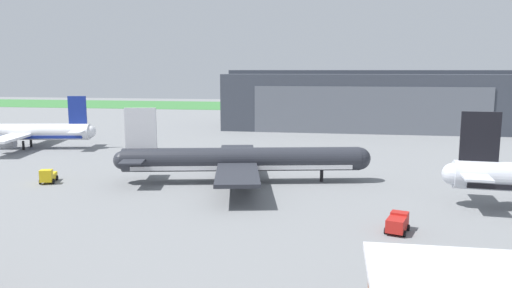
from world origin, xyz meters
TOP-DOWN VIEW (x-y plane):
  - ground_plane at (0.00, 0.00)m, footprint 440.00×440.00m
  - grass_field_strip at (0.00, 167.96)m, footprint 440.00×56.00m
  - maintenance_hangar at (21.77, 80.82)m, footprint 88.49×31.68m
  - airliner_far_left at (-61.64, 25.54)m, footprint 35.21×29.19m
  - airliner_near_left at (-3.23, 0.10)m, footprint 42.00×34.42m
  - pushback_tractor at (-35.07, -5.45)m, footprint 3.31×4.69m
  - baggage_tug at (19.29, -21.55)m, footprint 3.23×4.34m

SIDE VIEW (x-z plane):
  - ground_plane at x=0.00m, z-range 0.00..0.00m
  - grass_field_strip at x=0.00m, z-range 0.00..0.08m
  - baggage_tug at x=19.29m, z-range 0.07..2.17m
  - pushback_tractor at x=-35.07m, z-range -0.07..2.32m
  - airliner_near_left at x=-3.23m, z-range -2.53..9.99m
  - airliner_far_left at x=-61.64m, z-range -2.36..10.11m
  - maintenance_hangar at x=21.77m, z-range -0.46..17.97m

